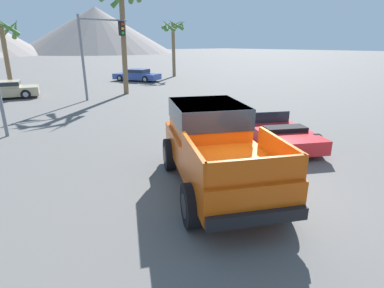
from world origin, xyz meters
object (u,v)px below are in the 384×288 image
at_px(red_convertible_car, 275,132).
at_px(palm_tree_leaning, 122,11).
at_px(parked_car_blue, 137,75).
at_px(parked_car_tan, 5,90).
at_px(palm_tree_tall, 2,36).
at_px(traffic_light_main, 101,42).
at_px(orange_pickup_truck, 213,141).
at_px(palm_tree_short, 173,33).

bearing_deg(red_convertible_car, palm_tree_leaning, 113.90).
bearing_deg(parked_car_blue, palm_tree_leaning, -154.39).
bearing_deg(parked_car_tan, palm_tree_leaning, -100.75).
relative_size(palm_tree_tall, palm_tree_leaning, 0.73).
xyz_separation_m(parked_car_tan, traffic_light_main, (5.31, -4.27, 3.07)).
bearing_deg(palm_tree_tall, parked_car_blue, -7.51).
xyz_separation_m(traffic_light_main, palm_tree_leaning, (2.05, 0.79, 2.02)).
distance_m(parked_car_tan, palm_tree_tall, 5.91).
bearing_deg(palm_tree_leaning, red_convertible_car, -94.53).
xyz_separation_m(parked_car_blue, palm_tree_leaning, (-4.56, -6.64, 5.09)).
relative_size(orange_pickup_truck, traffic_light_main, 1.03).
relative_size(red_convertible_car, palm_tree_short, 0.76).
relative_size(red_convertible_car, traffic_light_main, 0.88).
height_order(parked_car_tan, parked_car_blue, same).
height_order(red_convertible_car, palm_tree_tall, palm_tree_tall).
height_order(red_convertible_car, palm_tree_leaning, palm_tree_leaning).
distance_m(red_convertible_car, palm_tree_tall, 22.91).
relative_size(parked_car_tan, traffic_light_main, 0.86).
xyz_separation_m(palm_tree_short, palm_tree_leaning, (-10.00, -7.91, 1.02)).
distance_m(traffic_light_main, palm_tree_tall, 9.81).
bearing_deg(red_convertible_car, palm_tree_short, 91.51).
distance_m(parked_car_tan, traffic_light_main, 7.47).
bearing_deg(red_convertible_car, parked_car_tan, 138.16).
bearing_deg(parked_car_tan, palm_tree_short, -61.12).
bearing_deg(parked_car_blue, traffic_light_main, -161.57).
bearing_deg(palm_tree_leaning, traffic_light_main, -158.89).
relative_size(traffic_light_main, palm_tree_leaning, 0.70).
xyz_separation_m(red_convertible_car, parked_car_tan, (-6.25, 17.43, 0.17)).
bearing_deg(palm_tree_tall, traffic_light_main, -64.67).
bearing_deg(parked_car_blue, red_convertible_car, -135.31).
xyz_separation_m(red_convertible_car, palm_tree_short, (11.10, 21.86, 4.23)).
bearing_deg(palm_tree_short, red_convertible_car, -116.92).
height_order(traffic_light_main, palm_tree_tall, palm_tree_tall).
height_order(parked_car_blue, traffic_light_main, traffic_light_main).
relative_size(parked_car_blue, palm_tree_short, 0.80).
height_order(traffic_light_main, palm_tree_leaning, palm_tree_leaning).
bearing_deg(traffic_light_main, parked_car_tan, 141.20).
bearing_deg(orange_pickup_truck, palm_tree_tall, 119.19).
bearing_deg(palm_tree_leaning, orange_pickup_truck, -109.31).
relative_size(orange_pickup_truck, palm_tree_tall, 0.99).
relative_size(red_convertible_car, palm_tree_leaning, 0.62).
relative_size(red_convertible_car, palm_tree_tall, 0.85).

